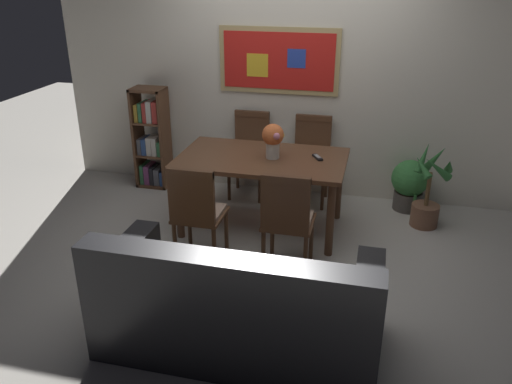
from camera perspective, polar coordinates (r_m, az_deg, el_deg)
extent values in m
plane|color=#B7B2A8|center=(4.66, 0.66, -6.43)|extent=(12.00, 12.00, 0.00)
cube|color=silver|center=(5.55, 4.22, 12.88)|extent=(5.20, 0.10, 2.60)
cube|color=tan|center=(5.49, 2.52, 14.29)|extent=(1.26, 0.02, 0.68)
cube|color=red|center=(5.47, 2.49, 14.26)|extent=(1.16, 0.01, 0.58)
cube|color=gold|center=(5.52, 0.15, 13.84)|extent=(0.23, 0.00, 0.24)
cube|color=#263FA5|center=(5.43, 4.50, 14.50)|extent=(0.19, 0.00, 0.19)
cube|color=brown|center=(4.77, 0.67, 3.68)|extent=(1.54, 0.91, 0.04)
cylinder|color=brown|center=(4.78, -8.48, -1.27)|extent=(0.07, 0.07, 0.68)
cylinder|color=brown|center=(4.47, 8.21, -3.05)|extent=(0.07, 0.07, 0.68)
cylinder|color=brown|center=(5.42, -5.57, 1.98)|extent=(0.07, 0.07, 0.68)
cylinder|color=brown|center=(5.15, 9.11, 0.61)|extent=(0.07, 0.07, 0.68)
cube|color=brown|center=(5.44, 5.95, 3.15)|extent=(0.40, 0.40, 0.03)
cube|color=#997A66|center=(5.43, 5.96, 3.42)|extent=(0.36, 0.36, 0.03)
cylinder|color=brown|center=(5.66, 7.81, 1.45)|extent=(0.04, 0.04, 0.42)
cylinder|color=brown|center=(5.70, 4.41, 1.77)|extent=(0.04, 0.04, 0.42)
cylinder|color=brown|center=(5.35, 7.39, 0.11)|extent=(0.04, 0.04, 0.42)
cylinder|color=brown|center=(5.39, 3.80, 0.45)|extent=(0.04, 0.04, 0.42)
cube|color=brown|center=(5.53, 6.33, 6.14)|extent=(0.38, 0.04, 0.46)
cube|color=brown|center=(5.47, 6.42, 8.13)|extent=(0.38, 0.05, 0.06)
cube|color=brown|center=(5.57, -0.88, 3.78)|extent=(0.40, 0.40, 0.03)
cube|color=#997A66|center=(5.56, -0.88, 4.05)|extent=(0.36, 0.36, 0.03)
cylinder|color=brown|center=(5.77, 1.20, 2.10)|extent=(0.04, 0.04, 0.42)
cylinder|color=brown|center=(5.85, -2.06, 2.39)|extent=(0.04, 0.04, 0.42)
cylinder|color=brown|center=(5.46, 0.42, 0.82)|extent=(0.04, 0.04, 0.42)
cylinder|color=brown|center=(5.54, -3.00, 1.15)|extent=(0.04, 0.04, 0.42)
cube|color=brown|center=(5.66, -0.43, 6.69)|extent=(0.38, 0.04, 0.46)
cube|color=brown|center=(5.60, -0.44, 8.65)|extent=(0.38, 0.05, 0.06)
cube|color=brown|center=(4.32, -6.18, -2.53)|extent=(0.40, 0.40, 0.03)
cube|color=#997A66|center=(4.31, -6.20, -2.21)|extent=(0.36, 0.36, 0.03)
cylinder|color=brown|center=(4.34, -8.93, -5.91)|extent=(0.04, 0.04, 0.42)
cylinder|color=brown|center=(4.23, -4.64, -6.51)|extent=(0.04, 0.04, 0.42)
cylinder|color=brown|center=(4.62, -7.35, -3.90)|extent=(0.04, 0.04, 0.42)
cylinder|color=brown|center=(4.52, -3.30, -4.40)|extent=(0.04, 0.04, 0.42)
cube|color=brown|center=(4.07, -7.17, -0.56)|extent=(0.38, 0.04, 0.46)
cube|color=brown|center=(3.99, -7.32, 2.06)|extent=(0.38, 0.05, 0.06)
cube|color=brown|center=(4.19, 3.64, -3.34)|extent=(0.40, 0.40, 0.03)
cube|color=#997A66|center=(4.17, 3.65, -3.00)|extent=(0.36, 0.36, 0.03)
cylinder|color=brown|center=(4.18, 0.82, -6.87)|extent=(0.04, 0.04, 0.42)
cylinder|color=brown|center=(4.13, 5.47, -7.41)|extent=(0.04, 0.04, 0.42)
cylinder|color=brown|center=(4.47, 1.81, -4.71)|extent=(0.04, 0.04, 0.42)
cylinder|color=brown|center=(4.42, 6.14, -5.19)|extent=(0.04, 0.04, 0.42)
cube|color=brown|center=(3.92, 3.25, -1.35)|extent=(0.38, 0.04, 0.46)
cube|color=brown|center=(3.84, 3.32, 1.35)|extent=(0.38, 0.05, 0.06)
cube|color=black|center=(3.53, -1.74, -13.59)|extent=(1.80, 0.84, 0.40)
cube|color=black|center=(3.04, -3.46, -10.83)|extent=(1.80, 0.20, 0.44)
cube|color=black|center=(3.62, -14.35, -7.43)|extent=(0.18, 0.80, 0.22)
cube|color=black|center=(3.26, 12.31, -11.02)|extent=(0.18, 0.80, 0.22)
cube|color=#B78C33|center=(3.32, -10.27, -9.15)|extent=(0.32, 0.16, 0.33)
cube|color=#334C72|center=(3.18, -2.69, -10.34)|extent=(0.32, 0.16, 0.33)
cube|color=#8C6B4C|center=(3.10, 5.48, -11.41)|extent=(0.32, 0.16, 0.33)
cube|color=brown|center=(6.00, -12.90, 5.95)|extent=(0.03, 0.28, 1.13)
cube|color=brown|center=(5.87, -9.98, 5.78)|extent=(0.03, 0.28, 1.13)
cube|color=brown|center=(6.12, -11.04, 0.96)|extent=(0.36, 0.28, 0.03)
cube|color=brown|center=(5.79, -11.90, 11.06)|extent=(0.36, 0.28, 0.03)
cube|color=brown|center=(5.99, -11.31, 4.15)|extent=(0.30, 0.28, 0.02)
cube|color=brown|center=(5.88, -11.61, 7.62)|extent=(0.30, 0.28, 0.02)
cube|color=#337247|center=(6.12, -12.13, 2.16)|extent=(0.04, 0.22, 0.22)
cube|color=#7F3F72|center=(6.10, -11.63, 2.08)|extent=(0.06, 0.22, 0.22)
cube|color=black|center=(6.08, -11.11, 1.98)|extent=(0.04, 0.22, 0.21)
cube|color=#595960|center=(6.05, -10.58, 1.88)|extent=(0.06, 0.22, 0.19)
cube|color=#2D4C8C|center=(6.03, -9.94, 1.71)|extent=(0.06, 0.22, 0.17)
cube|color=#595960|center=(6.01, -12.40, 5.12)|extent=(0.04, 0.22, 0.18)
cube|color=#2D4C8C|center=(5.98, -11.92, 5.11)|extent=(0.05, 0.22, 0.18)
cube|color=beige|center=(5.96, -11.39, 5.17)|extent=(0.06, 0.22, 0.20)
cube|color=beige|center=(5.93, -10.84, 5.13)|extent=(0.06, 0.22, 0.20)
cube|color=#337247|center=(5.91, -10.33, 4.90)|extent=(0.04, 0.22, 0.16)
cube|color=gold|center=(5.90, -12.74, 8.65)|extent=(0.04, 0.22, 0.19)
cube|color=#337247|center=(5.88, -12.31, 8.74)|extent=(0.04, 0.22, 0.21)
cube|color=#B2332D|center=(5.86, -11.87, 8.75)|extent=(0.04, 0.22, 0.22)
cube|color=beige|center=(5.83, -11.39, 8.82)|extent=(0.06, 0.22, 0.24)
cube|color=#B2332D|center=(5.80, -10.78, 8.79)|extent=(0.06, 0.22, 0.24)
cylinder|color=#4C4742|center=(5.60, 16.39, -0.88)|extent=(0.29, 0.29, 0.19)
cylinder|color=#332319|center=(5.57, 16.50, -0.08)|extent=(0.26, 0.26, 0.02)
sphere|color=#387F3D|center=(5.51, 16.69, 1.46)|extent=(0.38, 0.38, 0.38)
cylinder|color=#387F3D|center=(5.47, 17.06, -1.61)|extent=(0.03, 0.03, 0.27)
cylinder|color=#387F3D|center=(5.71, 17.73, -0.74)|extent=(0.03, 0.03, 0.30)
cylinder|color=brown|center=(5.30, 18.12, -2.44)|extent=(0.27, 0.27, 0.22)
cylinder|color=#332319|center=(5.25, 18.26, -1.47)|extent=(0.24, 0.24, 0.02)
cylinder|color=brown|center=(5.18, 18.51, 0.32)|extent=(0.04, 0.04, 0.34)
cone|color=#2D6B33|center=(5.09, 20.57, 2.74)|extent=(0.12, 0.31, 0.24)
cone|color=#2D6B33|center=(5.17, 19.23, 3.57)|extent=(0.23, 0.16, 0.28)
cone|color=#2D6B33|center=(5.12, 18.03, 3.63)|extent=(0.18, 0.23, 0.29)
cone|color=#2D6B33|center=(5.03, 17.96, 2.61)|extent=(0.21, 0.23, 0.20)
cone|color=#2D6B33|center=(4.97, 19.44, 2.47)|extent=(0.29, 0.16, 0.25)
cylinder|color=beige|center=(4.72, 1.86, 4.67)|extent=(0.12, 0.12, 0.15)
sphere|color=#D86633|center=(4.67, 1.88, 6.35)|extent=(0.20, 0.20, 0.20)
sphere|color=pink|center=(4.74, 1.58, 6.60)|extent=(0.06, 0.06, 0.06)
sphere|color=pink|center=(4.60, 2.24, 6.20)|extent=(0.07, 0.07, 0.07)
sphere|color=#EACC4C|center=(4.68, 2.85, 6.28)|extent=(0.05, 0.05, 0.05)
cube|color=black|center=(4.75, 6.81, 3.82)|extent=(0.12, 0.16, 0.02)
cube|color=gray|center=(4.75, 6.82, 3.96)|extent=(0.08, 0.10, 0.00)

